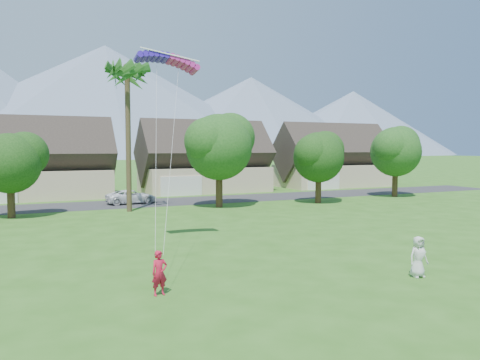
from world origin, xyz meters
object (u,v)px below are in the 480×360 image
parked_car (131,197)px  parafoil_kite (168,59)px  kite_flyer (159,273)px  watcher (418,257)px

parked_car → parafoil_kite: size_ratio=1.44×
parked_car → parafoil_kite: parafoil_kite is taller
kite_flyer → parafoil_kite: parafoil_kite is taller
kite_flyer → watcher: size_ratio=0.96×
parafoil_kite → watcher: bearing=-50.3°
watcher → parked_car: (-5.90, 30.75, -0.19)m
watcher → parked_car: 31.31m
parked_car → parafoil_kite: 22.85m
watcher → parafoil_kite: (-7.89, 10.06, 9.29)m
kite_flyer → parked_car: kite_flyer is taller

